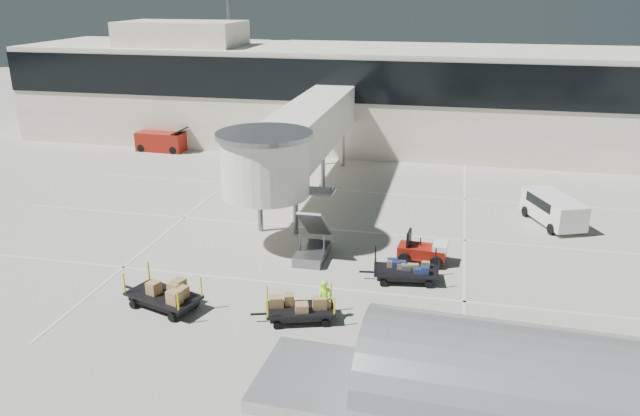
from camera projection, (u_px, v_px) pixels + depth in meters
The scene contains 11 objects.
ground at pixel (317, 309), 26.01m from camera, with size 140.00×140.00×0.00m, color #BBB7A7.
lane_markings at pixel (342, 228), 34.73m from camera, with size 40.00×30.00×0.02m.
terminal at pixel (392, 96), 52.26m from camera, with size 64.00×12.11×15.20m.
jet_bridge at pixel (297, 138), 36.67m from camera, with size 5.70×20.40×6.03m.
baggage_tug at pixel (423, 251), 30.32m from camera, with size 2.43×1.65×1.53m.
suitcase_cart at pixel (404, 271), 28.35m from camera, with size 3.62×1.81×1.39m.
box_cart_near at pixel (298, 309), 25.04m from camera, with size 3.42×2.13×1.32m.
box_cart_far at pixel (164, 295), 25.95m from camera, with size 3.89×2.43×1.50m.
ground_worker at pixel (325, 300), 25.00m from camera, with size 0.61×0.40×1.68m, color #93FF1A.
minivan at pixel (552, 207), 35.15m from camera, with size 3.29×4.66×1.64m.
belt_loader at pixel (161, 142), 50.93m from camera, with size 4.23×1.83×2.01m.
Camera 1 is at (5.10, -22.53, 12.70)m, focal length 35.00 mm.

